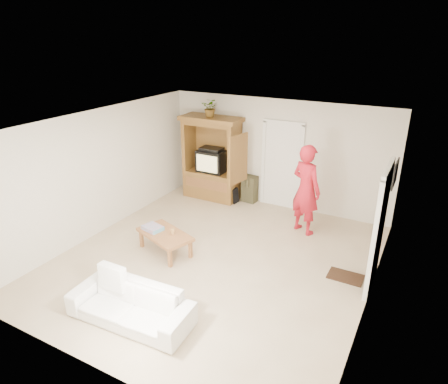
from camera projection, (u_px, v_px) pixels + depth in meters
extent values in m
plane|color=tan|center=(215.00, 260.00, 7.56)|extent=(6.00, 6.00, 0.00)
plane|color=white|center=(214.00, 124.00, 6.58)|extent=(6.00, 6.00, 0.00)
plane|color=silver|center=(277.00, 154.00, 9.51)|extent=(5.50, 0.00, 5.50)
plane|color=silver|center=(87.00, 285.00, 4.62)|extent=(5.50, 0.00, 5.50)
plane|color=silver|center=(100.00, 172.00, 8.28)|extent=(0.00, 6.00, 6.00)
plane|color=silver|center=(377.00, 231.00, 5.86)|extent=(0.00, 6.00, 6.00)
cube|color=brown|center=(212.00, 184.00, 10.29)|extent=(1.40, 0.60, 0.70)
cube|color=brown|center=(190.00, 145.00, 10.22)|extent=(0.10, 0.60, 1.20)
cube|color=brown|center=(235.00, 152.00, 9.65)|extent=(0.10, 0.60, 1.20)
cube|color=brown|center=(217.00, 146.00, 10.15)|extent=(1.40, 0.06, 1.20)
cube|color=brown|center=(211.00, 123.00, 9.69)|extent=(1.40, 0.60, 0.10)
cube|color=brown|center=(211.00, 119.00, 9.65)|extent=(1.52, 0.68, 0.10)
cube|color=brown|center=(238.00, 159.00, 9.12)|extent=(0.16, 0.67, 1.15)
cube|color=black|center=(212.00, 161.00, 10.08)|extent=(0.70, 0.52, 0.55)
cube|color=tan|center=(207.00, 164.00, 9.86)|extent=(0.58, 0.02, 0.42)
cube|color=black|center=(211.00, 149.00, 9.94)|extent=(0.55, 0.35, 0.08)
cube|color=#A06837|center=(206.00, 184.00, 10.02)|extent=(1.19, 0.03, 0.25)
cube|color=white|center=(282.00, 166.00, 9.53)|extent=(0.85, 0.05, 2.04)
cube|color=black|center=(379.00, 231.00, 6.46)|extent=(0.05, 0.90, 2.04)
cube|color=black|center=(395.00, 174.00, 7.30)|extent=(0.03, 0.60, 0.48)
cube|color=#382316|center=(345.00, 277.00, 7.03)|extent=(0.60, 0.40, 0.02)
imported|color=#4C7238|center=(211.00, 108.00, 9.53)|extent=(0.45, 0.41, 0.44)
imported|color=red|center=(306.00, 190.00, 8.29)|extent=(0.83, 0.71, 1.93)
imported|color=white|center=(130.00, 305.00, 5.89)|extent=(1.92, 0.83, 0.55)
cube|color=#A06837|center=(165.00, 234.00, 7.68)|extent=(1.27, 0.96, 0.06)
cube|color=#A06837|center=(142.00, 239.00, 7.96)|extent=(0.08, 0.08, 0.36)
cube|color=#A06837|center=(161.00, 231.00, 8.25)|extent=(0.08, 0.08, 0.36)
cube|color=#A06837|center=(170.00, 258.00, 7.28)|extent=(0.08, 0.08, 0.36)
cube|color=#A06837|center=(190.00, 249.00, 7.57)|extent=(0.08, 0.08, 0.36)
cube|color=#DF4A62|center=(153.00, 228.00, 7.78)|extent=(0.43, 0.36, 0.08)
cylinder|color=tan|center=(173.00, 231.00, 7.63)|extent=(0.08, 0.08, 0.10)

